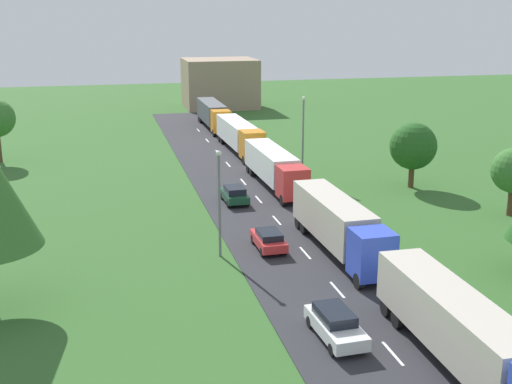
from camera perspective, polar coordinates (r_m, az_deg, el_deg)
road at (r=42.22m, az=6.14°, el=-7.42°), size 10.00×140.00×0.06m
lane_marking_centre at (r=37.52m, az=9.00°, el=-10.55°), size 0.16×119.18×0.01m
truck_lead at (r=32.25m, az=17.90°, el=-11.71°), size 2.59×14.87×3.55m
truck_second at (r=45.75m, az=7.19°, el=-2.75°), size 2.69×13.23×3.64m
truck_third at (r=62.39m, az=1.60°, el=2.25°), size 2.73×13.82×3.42m
truck_fourth at (r=77.98m, az=-1.45°, el=5.00°), size 2.82×14.82×3.55m
truck_fifth at (r=93.94m, az=-3.75°, el=6.81°), size 2.55×13.91×3.55m
car_second at (r=34.63m, az=6.93°, el=-11.32°), size 2.05×4.61×1.56m
car_third at (r=46.43m, az=1.11°, el=-4.14°), size 1.83×3.99×1.38m
car_fourth at (r=57.44m, az=-1.88°, el=-0.19°), size 1.97×4.02×1.48m
lamppost_second at (r=44.32m, az=-3.20°, el=-0.51°), size 0.36×0.36×7.45m
lamppost_third at (r=66.10m, az=4.11°, el=5.19°), size 0.36×0.36×8.14m
tree_oak at (r=63.67m, az=13.50°, el=3.89°), size 4.45×4.45×6.24m
distant_building at (r=114.54m, az=-3.17°, el=9.42°), size 12.12×10.36×8.23m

